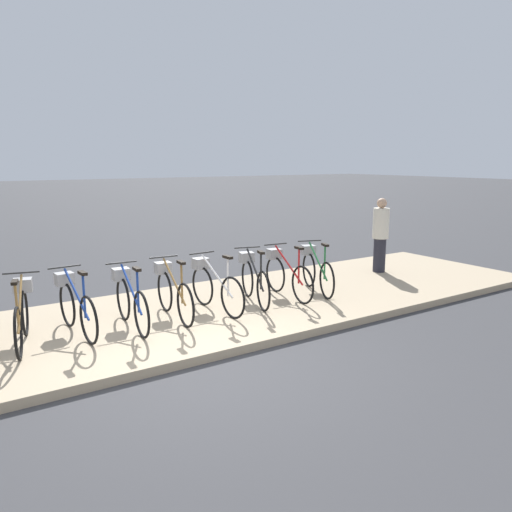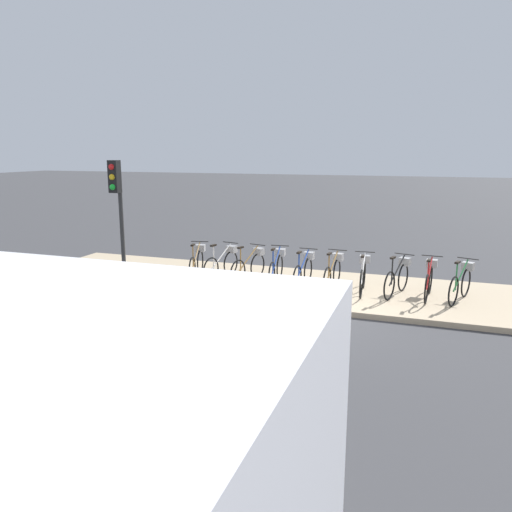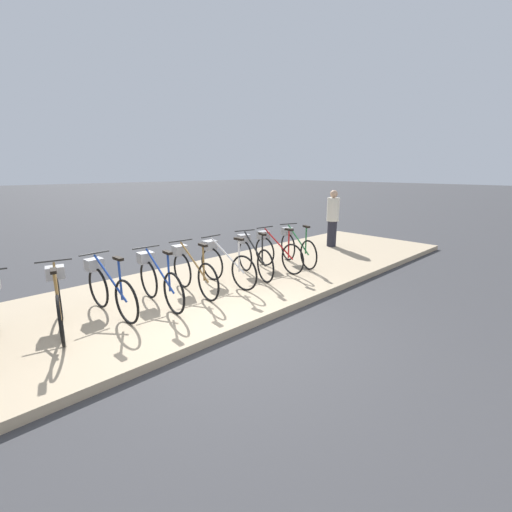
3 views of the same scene
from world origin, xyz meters
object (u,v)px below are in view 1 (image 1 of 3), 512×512
(parked_bicycle_2, at_px, (22,313))
(parked_bicycle_6, at_px, (214,284))
(parked_bicycle_7, at_px, (253,278))
(pedestrian, at_px, (380,234))
(parked_bicycle_4, at_px, (130,298))
(parked_bicycle_9, at_px, (316,268))
(parked_bicycle_5, at_px, (172,290))
(parked_bicycle_8, at_px, (286,273))
(parked_bicycle_3, at_px, (75,303))

(parked_bicycle_2, relative_size, parked_bicycle_6, 0.98)
(parked_bicycle_7, relative_size, pedestrian, 0.95)
(parked_bicycle_4, height_order, pedestrian, pedestrian)
(parked_bicycle_2, relative_size, parked_bicycle_9, 1.03)
(pedestrian, bearing_deg, parked_bicycle_6, -173.25)
(parked_bicycle_4, relative_size, parked_bicycle_7, 1.03)
(parked_bicycle_6, bearing_deg, parked_bicycle_2, 179.02)
(parked_bicycle_5, bearing_deg, parked_bicycle_8, 0.18)
(pedestrian, bearing_deg, parked_bicycle_7, -172.43)
(parked_bicycle_4, distance_m, parked_bicycle_5, 0.70)
(parked_bicycle_4, height_order, parked_bicycle_9, same)
(parked_bicycle_2, distance_m, parked_bicycle_9, 4.94)
(parked_bicycle_9, relative_size, pedestrian, 0.93)
(parked_bicycle_7, bearing_deg, parked_bicycle_8, -0.73)
(parked_bicycle_7, distance_m, parked_bicycle_8, 0.67)
(parked_bicycle_3, xyz_separation_m, pedestrian, (6.46, 0.41, 0.40))
(parked_bicycle_3, distance_m, parked_bicycle_7, 2.91)
(parked_bicycle_8, bearing_deg, parked_bicycle_7, 179.27)
(parked_bicycle_5, distance_m, parked_bicycle_6, 0.70)
(parked_bicycle_4, distance_m, parked_bicycle_6, 1.40)
(parked_bicycle_4, xyz_separation_m, parked_bicycle_6, (1.40, 0.05, 0.00))
(parked_bicycle_2, height_order, parked_bicycle_6, same)
(parked_bicycle_2, distance_m, pedestrian, 7.17)
(parked_bicycle_2, height_order, parked_bicycle_5, same)
(parked_bicycle_9, bearing_deg, parked_bicycle_2, 179.54)
(parked_bicycle_2, height_order, parked_bicycle_3, same)
(parked_bicycle_2, bearing_deg, parked_bicycle_5, -0.60)
(parked_bicycle_4, xyz_separation_m, parked_bicycle_5, (0.69, 0.07, 0.00))
(parked_bicycle_4, bearing_deg, parked_bicycle_5, 6.00)
(parked_bicycle_8, bearing_deg, parked_bicycle_5, -179.82)
(parked_bicycle_2, relative_size, parked_bicycle_8, 0.98)
(parked_bicycle_6, height_order, parked_bicycle_9, same)
(parked_bicycle_6, bearing_deg, pedestrian, 6.75)
(parked_bicycle_3, relative_size, parked_bicycle_8, 1.00)
(parked_bicycle_2, xyz_separation_m, parked_bicycle_4, (1.41, -0.10, 0.00))
(parked_bicycle_2, distance_m, parked_bicycle_8, 4.27)
(parked_bicycle_4, distance_m, parked_bicycle_7, 2.18)
(parked_bicycle_6, height_order, pedestrian, pedestrian)
(parked_bicycle_3, relative_size, parked_bicycle_5, 1.00)
(parked_bicycle_5, height_order, parked_bicycle_7, same)
(parked_bicycle_3, bearing_deg, parked_bicycle_8, -1.17)
(parked_bicycle_5, relative_size, pedestrian, 0.98)
(pedestrian, bearing_deg, parked_bicycle_2, -176.28)
(parked_bicycle_3, height_order, parked_bicycle_6, same)
(parked_bicycle_2, xyz_separation_m, parked_bicycle_7, (3.59, -0.01, 0.00))
(parked_bicycle_6, bearing_deg, parked_bicycle_9, 0.23)
(parked_bicycle_8, xyz_separation_m, pedestrian, (2.87, 0.48, 0.40))
(parked_bicycle_6, height_order, parked_bicycle_7, same)
(pedestrian, bearing_deg, parked_bicycle_5, -174.47)
(pedestrian, bearing_deg, parked_bicycle_9, -167.11)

